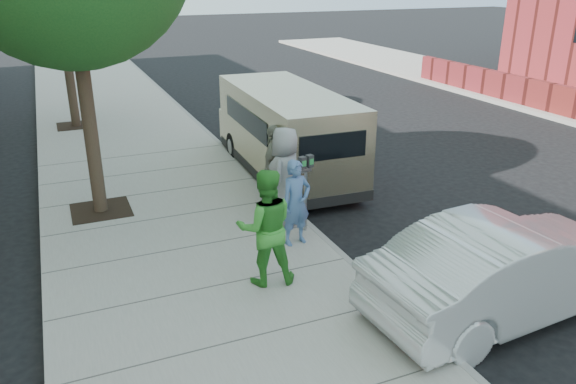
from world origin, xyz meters
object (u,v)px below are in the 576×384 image
(person_green_shirt, at_px, (266,227))
(person_officer, at_px, (296,203))
(van, at_px, (285,131))
(person_gray_shirt, at_px, (285,176))
(sedan, at_px, (509,268))
(person_striped_polo, at_px, (275,165))
(parking_meter, at_px, (306,177))

(person_green_shirt, bearing_deg, person_officer, -120.78)
(van, distance_m, person_gray_shirt, 3.28)
(sedan, bearing_deg, person_striped_polo, 15.04)
(person_striped_polo, bearing_deg, sedan, 64.28)
(van, xyz_separation_m, sedan, (0.64, -7.02, -0.40))
(person_striped_polo, bearing_deg, parking_meter, 46.85)
(parking_meter, xyz_separation_m, sedan, (1.70, -3.52, -0.49))
(sedan, height_order, person_green_shirt, person_green_shirt)
(parking_meter, distance_m, van, 3.66)
(sedan, distance_m, person_green_shirt, 3.70)
(person_green_shirt, bearing_deg, van, -103.90)
(person_green_shirt, xyz_separation_m, person_gray_shirt, (1.17, 1.98, 0.02))
(sedan, height_order, person_officer, person_officer)
(parking_meter, relative_size, van, 0.25)
(person_officer, distance_m, person_gray_shirt, 0.94)
(person_green_shirt, height_order, person_striped_polo, person_green_shirt)
(person_green_shirt, bearing_deg, sedan, 158.88)
(person_striped_polo, bearing_deg, van, -163.34)
(van, relative_size, person_officer, 3.71)
(van, relative_size, person_gray_shirt, 3.03)
(parking_meter, xyz_separation_m, van, (1.05, 3.50, -0.09))
(sedan, height_order, person_striped_polo, person_striped_polo)
(sedan, bearing_deg, parking_meter, 21.40)
(van, distance_m, person_striped_polo, 2.34)
(van, bearing_deg, person_gray_shirt, -110.50)
(van, relative_size, sedan, 1.30)
(van, height_order, person_green_shirt, van)
(person_officer, xyz_separation_m, person_striped_polo, (0.33, 1.87, 0.08))
(parking_meter, bearing_deg, van, 57.04)
(van, height_order, sedan, van)
(parking_meter, distance_m, person_officer, 0.64)
(person_officer, height_order, person_green_shirt, person_green_shirt)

